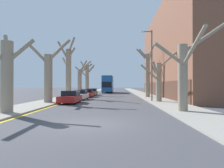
% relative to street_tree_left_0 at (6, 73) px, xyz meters
% --- Properties ---
extents(ground_plane, '(300.00, 300.00, 0.00)m').
position_rel_street_tree_left_0_xyz_m(ground_plane, '(6.05, -3.15, -2.76)').
color(ground_plane, '#424247').
extents(sidewalk_left, '(3.38, 120.00, 0.12)m').
position_rel_street_tree_left_0_xyz_m(sidewalk_left, '(-0.52, 46.85, -2.70)').
color(sidewalk_left, gray).
rests_on(sidewalk_left, ground).
extents(sidewalk_right, '(3.38, 120.00, 0.12)m').
position_rel_street_tree_left_0_xyz_m(sidewalk_right, '(12.62, 46.85, -2.70)').
color(sidewalk_right, gray).
rests_on(sidewalk_right, ground).
extents(building_facade_right, '(10.08, 34.21, 15.15)m').
position_rel_street_tree_left_0_xyz_m(building_facade_right, '(19.31, 22.54, 4.80)').
color(building_facade_right, brown).
rests_on(building_facade_right, ground).
extents(kerb_line_stripe, '(0.24, 120.00, 0.01)m').
position_rel_street_tree_left_0_xyz_m(kerb_line_stripe, '(1.35, 46.85, -2.76)').
color(kerb_line_stripe, yellow).
rests_on(kerb_line_stripe, ground).
extents(street_tree_left_0, '(3.59, 3.21, 5.56)m').
position_rel_street_tree_left_0_xyz_m(street_tree_left_0, '(0.00, 0.00, 0.00)').
color(street_tree_left_0, gray).
rests_on(street_tree_left_0, ground).
extents(street_tree_left_1, '(4.45, 1.37, 7.00)m').
position_rel_street_tree_left_0_xyz_m(street_tree_left_1, '(-0.05, 8.23, 0.35)').
color(street_tree_left_1, gray).
rests_on(street_tree_left_1, ground).
extents(street_tree_left_2, '(3.16, 3.65, 8.88)m').
position_rel_street_tree_left_0_xyz_m(street_tree_left_2, '(-0.16, 17.00, 1.44)').
color(street_tree_left_2, gray).
rests_on(street_tree_left_2, ground).
extents(street_tree_left_3, '(2.87, 2.13, 6.79)m').
position_rel_street_tree_left_0_xyz_m(street_tree_left_3, '(0.13, 25.20, 0.28)').
color(street_tree_left_3, gray).
rests_on(street_tree_left_3, ground).
extents(street_tree_left_4, '(4.97, 1.80, 7.77)m').
position_rel_street_tree_left_0_xyz_m(street_tree_left_4, '(-0.06, 33.95, 1.07)').
color(street_tree_left_4, gray).
rests_on(street_tree_left_4, ground).
extents(street_tree_right_0, '(4.98, 3.57, 6.32)m').
position_rel_street_tree_left_0_xyz_m(street_tree_right_0, '(12.17, 1.21, 0.10)').
color(street_tree_right_0, gray).
rests_on(street_tree_right_0, ground).
extents(street_tree_right_1, '(4.97, 3.09, 6.45)m').
position_rel_street_tree_left_0_xyz_m(street_tree_right_1, '(12.12, 9.91, -0.08)').
color(street_tree_right_1, gray).
rests_on(street_tree_right_1, ground).
extents(street_tree_right_2, '(3.07, 3.72, 8.80)m').
position_rel_street_tree_left_0_xyz_m(street_tree_right_2, '(12.12, 18.90, 1.33)').
color(street_tree_right_2, gray).
rests_on(street_tree_right_2, ground).
extents(double_decker_bus, '(2.60, 10.50, 4.32)m').
position_rel_street_tree_left_0_xyz_m(double_decker_bus, '(4.68, 39.36, -0.31)').
color(double_decker_bus, '#19519E').
rests_on(double_decker_bus, ground).
extents(parked_car_0, '(1.82, 4.29, 1.36)m').
position_rel_street_tree_left_0_xyz_m(parked_car_0, '(2.26, 8.54, -2.11)').
color(parked_car_0, maroon).
rests_on(parked_car_0, ground).
extents(parked_car_1, '(1.71, 4.11, 1.32)m').
position_rel_street_tree_left_0_xyz_m(parked_car_1, '(2.26, 14.19, -2.13)').
color(parked_car_1, silver).
rests_on(parked_car_1, ground).
extents(parked_car_2, '(1.89, 3.92, 1.33)m').
position_rel_street_tree_left_0_xyz_m(parked_car_2, '(2.26, 19.79, -2.13)').
color(parked_car_2, maroon).
rests_on(parked_car_2, ground).
extents(parked_car_3, '(1.79, 4.31, 1.33)m').
position_rel_street_tree_left_0_xyz_m(parked_car_3, '(2.26, 25.94, -2.12)').
color(parked_car_3, olive).
rests_on(parked_car_3, ground).
extents(lamp_post, '(1.40, 0.20, 8.48)m').
position_rel_street_tree_left_0_xyz_m(lamp_post, '(11.35, 10.63, 1.94)').
color(lamp_post, '#4C4F54').
rests_on(lamp_post, ground).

